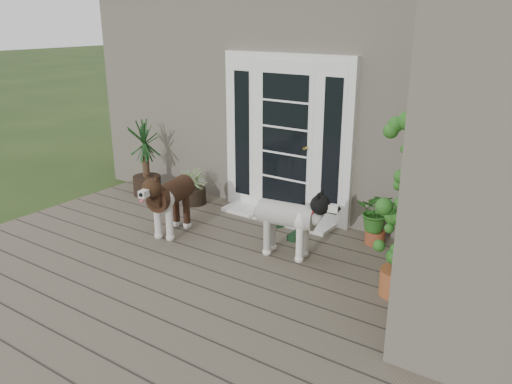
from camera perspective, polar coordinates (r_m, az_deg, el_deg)
The scene contains 14 objects.
deck at distance 5.40m, azimuth -7.32°, elevation -10.49°, with size 6.20×4.60×0.12m, color #6B5B4C.
house_main at distance 8.44m, azimuth 11.94°, elevation 10.65°, with size 7.40×4.00×3.10m, color #665E54.
door_unit at distance 6.78m, azimuth 3.37°, elevation 6.04°, with size 1.90×0.14×2.15m, color white.
door_step at distance 6.93m, azimuth 2.35°, elevation -2.76°, with size 1.60×0.40×0.05m, color white.
brindle_dog at distance 6.43m, azimuth -9.32°, elevation -1.32°, with size 0.40×0.92×0.77m, color #3E2416, non-canonical shape.
white_dog at distance 5.76m, azimuth 3.40°, elevation -3.75°, with size 0.37×0.87×0.73m, color white, non-canonical shape.
spider_plant at distance 7.45m, azimuth -6.97°, elevation 1.02°, with size 0.59×0.59×0.63m, color #788D57, non-canonical shape.
yucca at distance 7.88m, azimuth -12.17°, elevation 3.69°, with size 0.79×0.79×1.14m, color black, non-canonical shape.
herb_a at distance 6.25m, azimuth 13.16°, elevation -3.12°, with size 0.45×0.45×0.58m, color #2A611B.
herb_b at distance 5.83m, azimuth 19.01°, elevation -5.61°, with size 0.35×0.35×0.53m, color #1D661F.
herb_c at distance 6.12m, azimuth 18.36°, elevation -4.61°, with size 0.31×0.31×0.48m, color #1B6121.
sapling at distance 4.93m, azimuth 16.19°, elevation -1.45°, with size 0.54×0.54×1.85m, color #1B4E16, non-canonical shape.
clog_left at distance 6.34m, azimuth 4.57°, elevation -4.68°, with size 0.16×0.34×0.10m, color black, non-canonical shape.
clog_right at distance 6.66m, azimuth 2.32°, elevation -3.46°, with size 0.16×0.33×0.10m, color #15351B, non-canonical shape.
Camera 1 is at (3.19, -3.08, 2.69)m, focal length 36.09 mm.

